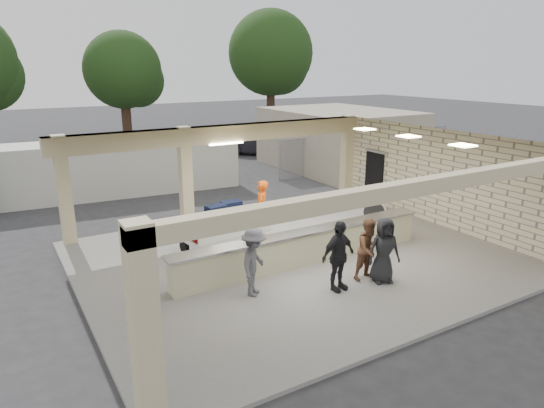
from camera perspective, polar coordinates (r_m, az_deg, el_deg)
ground at (r=14.49m, az=2.68°, el=-6.64°), size 120.00×120.00×0.00m
pavilion at (r=14.66m, az=2.02°, el=-0.74°), size 12.01×10.00×3.55m
baggage_counter at (r=13.88m, az=3.85°, el=-5.08°), size 8.20×0.58×0.98m
luggage_cart at (r=14.68m, az=-6.10°, el=-2.65°), size 2.72×1.89×1.48m
drum_fan at (r=17.48m, az=11.91°, el=-0.87°), size 0.80×0.76×0.92m
baggage_handler at (r=15.73m, az=-1.27°, el=-0.66°), size 0.72×0.79×1.92m
passenger_a at (r=13.02m, az=11.38°, el=-5.22°), size 0.81×0.36×1.66m
passenger_b at (r=12.23m, az=7.80°, el=-6.09°), size 1.11×0.53×1.82m
passenger_c at (r=11.89m, az=-2.11°, el=-6.84°), size 1.07×1.06×1.73m
passenger_d at (r=12.92m, az=13.02°, el=-5.32°), size 0.92×0.59×1.74m
car_white_a at (r=29.31m, az=5.44°, el=6.61°), size 6.10×4.23×1.59m
car_white_b at (r=33.02m, az=9.55°, el=7.52°), size 5.24×2.79×1.57m
car_dark at (r=31.25m, az=-1.60°, el=7.18°), size 4.38×4.14×1.49m
container_white at (r=22.62m, az=-18.23°, el=4.09°), size 11.22×3.19×2.40m
fence at (r=27.65m, az=11.57°, el=6.33°), size 12.06×0.06×2.03m
tree_mid at (r=38.53m, az=-16.73°, el=14.53°), size 6.00×5.60×8.00m
tree_right at (r=42.29m, az=0.11°, el=16.96°), size 7.20×7.00×10.00m
adjacent_building at (r=27.35m, az=7.86°, el=7.57°), size 6.00×8.00×3.20m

